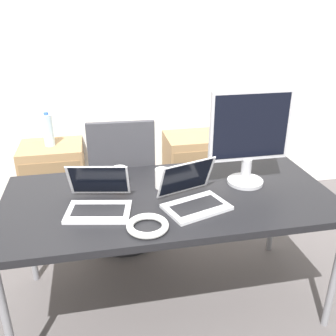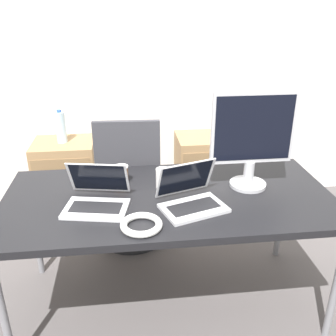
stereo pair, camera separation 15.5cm
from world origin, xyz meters
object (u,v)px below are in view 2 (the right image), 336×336
cabinet_right (205,172)px  cabinet_left (67,179)px  water_bottle (61,127)px  monitor (252,138)px  laptop_left (191,198)px  laptop_right (97,198)px  coffee_cup_brown (122,174)px  office_chair (131,197)px  cable_coil (141,225)px  coffee_cup_white (163,178)px

cabinet_right → cabinet_left: bearing=180.0°
water_bottle → monitor: (1.23, -1.11, 0.25)m
laptop_left → laptop_right: bearing=173.6°
laptop_right → monitor: (0.87, 0.14, 0.25)m
cabinet_left → monitor: size_ratio=1.21×
water_bottle → laptop_left: 1.56m
cabinet_left → water_bottle: water_bottle is taller
monitor → water_bottle: bearing=137.7°
monitor → coffee_cup_brown: size_ratio=5.10×
office_chair → laptop_left: (0.31, -0.82, 0.42)m
cabinet_right → laptop_left: 1.43m
cabinet_right → cable_coil: bearing=-113.2°
monitor → cable_coil: (-0.65, -0.38, -0.28)m
coffee_cup_white → cable_coil: size_ratio=0.57×
laptop_left → monitor: size_ratio=0.68×
coffee_cup_brown → water_bottle: bearing=116.4°
cable_coil → water_bottle: bearing=111.3°
cabinet_left → coffee_cup_brown: size_ratio=6.16×
laptop_left → coffee_cup_white: laptop_left is taller
office_chair → laptop_right: office_chair is taller
coffee_cup_white → monitor: bearing=-4.4°
cabinet_right → office_chair: bearing=-144.4°
cable_coil → cabinet_left: bearing=111.3°
water_bottle → coffee_cup_white: bearing=-56.0°
laptop_right → coffee_cup_brown: size_ratio=3.31×
laptop_left → coffee_cup_white: 0.26m
laptop_right → coffee_cup_brown: bearing=63.4°
laptop_right → coffee_cup_brown: 0.29m
cabinet_left → laptop_right: size_ratio=1.86×
cabinet_right → monitor: bearing=-89.6°
office_chair → cable_coil: (0.04, -1.00, 0.39)m
coffee_cup_brown → office_chair: bearing=84.4°
office_chair → water_bottle: size_ratio=3.78×
water_bottle → coffee_cup_white: (0.73, -1.08, 0.01)m
laptop_right → cable_coil: laptop_right is taller
cabinet_left → laptop_right: laptop_right is taller
laptop_left → coffee_cup_brown: 0.48m
coffee_cup_white → coffee_cup_brown: (-0.24, 0.09, -0.00)m
laptop_right → cable_coil: size_ratio=1.78×
office_chair → laptop_left: office_chair is taller
water_bottle → laptop_right: size_ratio=0.76×
cabinet_left → cable_coil: (0.58, -1.49, 0.43)m
water_bottle → monitor: monitor is taller
cabinet_right → laptop_right: 1.58m
water_bottle → coffee_cup_white: size_ratio=2.36×
office_chair → coffee_cup_brown: 0.66m
laptop_right → cable_coil: bearing=-47.4°
coffee_cup_white → office_chair: bearing=107.6°
office_chair → coffee_cup_brown: (-0.05, -0.50, 0.43)m
monitor → cabinet_right: bearing=90.4°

